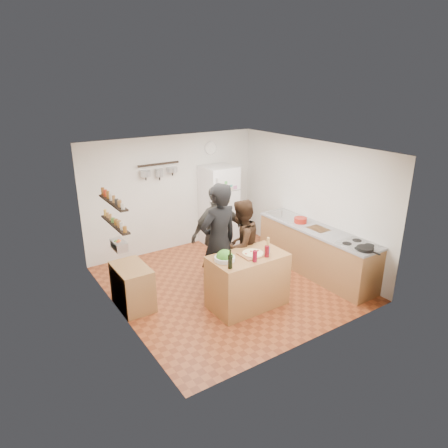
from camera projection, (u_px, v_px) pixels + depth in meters
room_shell at (215, 214)px, 7.32m from camera, size 4.20×4.20×4.20m
prep_island at (248, 281)px, 6.59m from camera, size 1.25×0.72×0.91m
pizza_board at (253, 254)px, 6.46m from camera, size 0.42×0.34×0.02m
pizza at (253, 253)px, 6.45m from camera, size 0.34×0.34×0.02m
salad_bowl at (225, 259)px, 6.24m from camera, size 0.33×0.33×0.07m
wine_bottle at (230, 262)px, 5.97m from camera, size 0.07×0.07×0.21m
wine_glass_near at (255, 256)px, 6.19m from camera, size 0.07×0.07×0.18m
wine_glass_far at (267, 251)px, 6.36m from camera, size 0.08×0.08×0.18m
pepper_mill at (268, 244)px, 6.68m from camera, size 0.05×0.05×0.16m
salt_canister at (267, 250)px, 6.47m from camera, size 0.07×0.07×0.12m
person_left at (219, 242)px, 6.68m from camera, size 0.79×0.56×2.04m
person_center at (241, 245)px, 7.03m from camera, size 0.95×0.82×1.66m
person_back at (218, 234)px, 7.33m from camera, size 1.08×0.47×1.82m
counter_run at (315, 251)px, 7.74m from camera, size 0.63×2.63×0.90m
stove_top at (358, 245)px, 6.83m from camera, size 0.60×0.62×0.02m
skillet at (365, 249)px, 6.60m from camera, size 0.28×0.28×0.05m
sink at (287, 216)px, 8.24m from camera, size 0.50×0.80×0.03m
cutting_board at (318, 229)px, 7.56m from camera, size 0.30×0.40×0.02m
red_bowl at (300, 220)px, 7.86m from camera, size 0.25×0.25×0.10m
fridge at (219, 206)px, 9.00m from camera, size 0.70×0.68×1.80m
wall_clock at (211, 148)px, 8.83m from camera, size 0.30×0.03×0.30m
spice_shelf_lower at (115, 224)px, 6.09m from camera, size 0.12×1.00×0.02m
spice_shelf_upper at (113, 202)px, 5.97m from camera, size 0.12×1.00×0.02m
produce_basket at (119, 245)px, 6.22m from camera, size 0.18×0.35×0.14m
side_table at (133, 287)px, 6.58m from camera, size 0.50×0.80×0.73m
pot_rack at (159, 164)px, 8.16m from camera, size 0.90×0.04×0.04m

